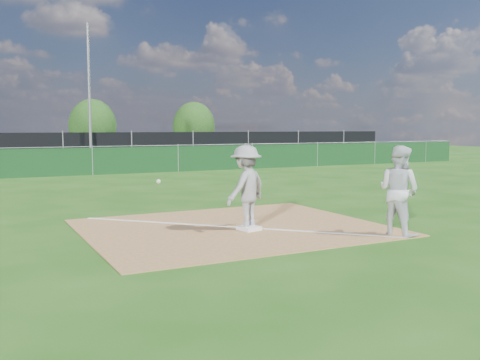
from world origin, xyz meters
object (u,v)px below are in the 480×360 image
object	(u,v)px
car_right	(101,150)
tree_mid	(93,126)
runner	(399,191)
car_mid	(60,149)
light_pole	(89,94)
play_at_first	(246,187)
tree_right	(194,126)
first_base	(249,228)

from	to	relation	value
car_right	tree_mid	bearing A→B (deg)	14.62
runner	car_mid	bearing A→B (deg)	-8.51
light_pole	car_right	xyz separation A→B (m)	(1.54, 4.34, -3.40)
runner	tree_mid	world-z (taller)	tree_mid
play_at_first	car_right	bearing A→B (deg)	83.72
light_pole	car_mid	bearing A→B (deg)	105.40
tree_right	tree_mid	bearing A→B (deg)	-175.64
light_pole	first_base	world-z (taller)	light_pole
first_base	car_mid	xyz separation A→B (m)	(0.25, 26.19, 0.63)
first_base	runner	distance (m)	3.03
first_base	car_right	xyz separation A→B (m)	(2.90, 26.49, 0.54)
play_at_first	tree_right	distance (m)	35.37
light_pole	play_at_first	distance (m)	22.27
light_pole	first_base	size ratio (longest dim) A/B	21.28
car_mid	tree_mid	bearing A→B (deg)	-22.92
light_pole	tree_mid	bearing A→B (deg)	77.67
first_base	runner	world-z (taller)	runner
car_right	light_pole	bearing A→B (deg)	-178.00
light_pole	tree_mid	size ratio (longest dim) A/B	1.87
runner	tree_mid	bearing A→B (deg)	-15.01
tree_mid	tree_right	xyz separation A→B (m)	(8.67, 0.66, -0.01)
first_base	play_at_first	bearing A→B (deg)	90.49
first_base	tree_right	bearing A→B (deg)	69.68
car_right	first_base	bearing A→B (deg)	-164.69
car_mid	tree_mid	size ratio (longest dim) A/B	0.97
car_right	play_at_first	bearing A→B (deg)	-164.73
first_base	tree_mid	world-z (taller)	tree_mid
car_right	tree_right	xyz separation A→B (m)	(9.41, 6.77, 1.59)
play_at_first	car_right	distance (m)	26.51
car_right	tree_right	bearing A→B (deg)	-32.70
light_pole	play_at_first	bearing A→B (deg)	-93.54
car_mid	tree_mid	xyz separation A→B (m)	(3.40, 6.41, 1.51)
play_at_first	car_mid	distance (m)	26.06
light_pole	runner	size ratio (longest dim) A/B	4.58
play_at_first	tree_right	world-z (taller)	tree_right
first_base	car_right	bearing A→B (deg)	83.75
first_base	runner	size ratio (longest dim) A/B	0.22
first_base	light_pole	bearing A→B (deg)	86.49
light_pole	first_base	xyz separation A→B (m)	(-1.36, -22.15, -3.94)
play_at_first	tree_mid	distance (m)	32.70
runner	tree_mid	xyz separation A→B (m)	(1.25, 34.27, 1.33)
light_pole	tree_right	world-z (taller)	light_pole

